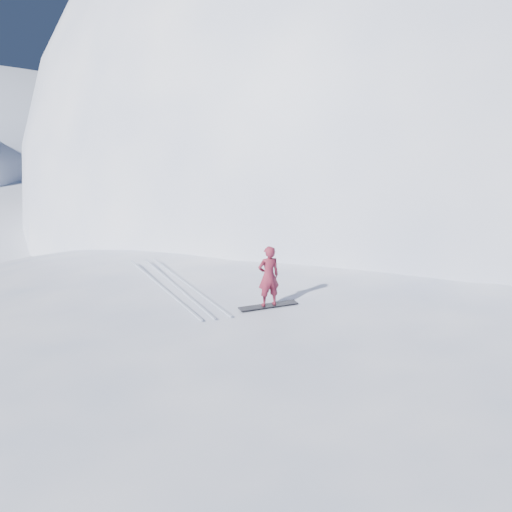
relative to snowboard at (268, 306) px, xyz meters
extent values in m
plane|color=white|center=(-0.43, -1.67, -2.41)|extent=(400.00, 400.00, 0.00)
ellipsoid|color=white|center=(0.57, 1.33, -2.41)|extent=(36.00, 28.00, 4.80)
ellipsoid|color=white|center=(21.57, 24.33, -2.41)|extent=(60.00, 56.00, 56.00)
ellipsoid|color=white|center=(9.57, 18.33, -2.41)|extent=(28.00, 24.00, 18.00)
ellipsoid|color=white|center=(-2.43, 4.33, -2.41)|extent=(7.00, 6.30, 1.00)
ellipsoid|color=white|center=(6.57, 2.33, -2.41)|extent=(4.00, 3.60, 0.60)
cube|color=black|center=(0.00, 0.00, 0.00)|extent=(1.61, 0.35, 0.03)
imported|color=maroon|center=(0.00, 0.00, 0.81)|extent=(0.59, 0.40, 1.59)
cube|color=silver|center=(-2.42, 2.54, 0.01)|extent=(1.16, 5.91, 0.04)
cube|color=silver|center=(-2.02, 2.54, 0.01)|extent=(1.01, 5.93, 0.04)
cube|color=silver|center=(-1.66, 2.54, 0.01)|extent=(1.14, 5.91, 0.04)
camera|label=1|loc=(-4.29, -11.46, 4.76)|focal=35.00mm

